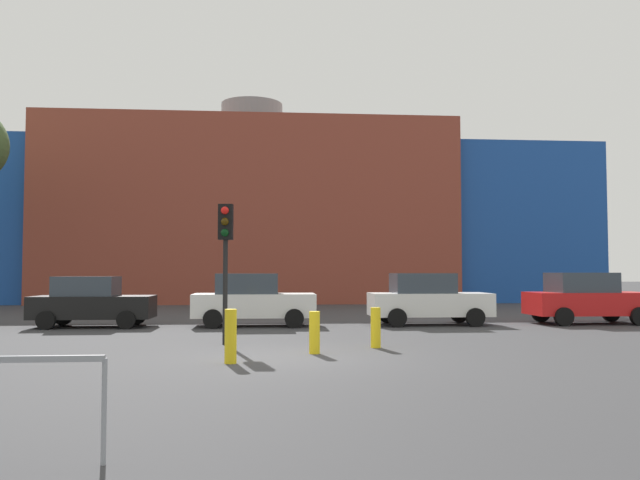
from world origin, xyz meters
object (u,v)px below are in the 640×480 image
at_px(parked_car_1, 92,302).
at_px(traffic_light_island, 225,241).
at_px(parked_car_2, 252,300).
at_px(bollard_yellow_0, 315,333).
at_px(bollard_yellow_1, 376,328).
at_px(bollard_yellow_2, 231,336).
at_px(parked_car_4, 586,298).
at_px(parked_car_3, 428,299).

relative_size(parked_car_1, traffic_light_island, 1.09).
height_order(parked_car_2, traffic_light_island, traffic_light_island).
xyz_separation_m(parked_car_2, traffic_light_island, (-0.55, -5.49, 1.72)).
relative_size(parked_car_1, bollard_yellow_0, 4.12).
bearing_deg(bollard_yellow_1, bollard_yellow_2, -144.72).
bearing_deg(parked_car_1, bollard_yellow_0, -47.20).
height_order(parked_car_1, parked_car_2, parked_car_2).
relative_size(parked_car_2, bollard_yellow_2, 3.79).
height_order(parked_car_1, parked_car_4, parked_car_4).
relative_size(parked_car_3, bollard_yellow_1, 4.25).
height_order(parked_car_3, parked_car_4, parked_car_4).
bearing_deg(bollard_yellow_0, parked_car_1, 132.80).
relative_size(parked_car_1, bollard_yellow_2, 3.58).
bearing_deg(bollard_yellow_2, traffic_light_island, 95.89).
bearing_deg(bollard_yellow_2, parked_car_4, 36.32).
relative_size(traffic_light_island, bollard_yellow_0, 3.77).
distance_m(parked_car_1, bollard_yellow_0, 10.09).
bearing_deg(parked_car_2, bollard_yellow_1, -64.11).
height_order(parked_car_2, parked_car_4, parked_car_4).
bearing_deg(traffic_light_island, bollard_yellow_0, 53.26).
height_order(parked_car_2, parked_car_3, parked_car_3).
bearing_deg(traffic_light_island, parked_car_1, -133.80).
distance_m(bollard_yellow_0, bollard_yellow_2, 2.24).
xyz_separation_m(bollard_yellow_0, bollard_yellow_2, (-1.78, -1.37, 0.07)).
relative_size(parked_car_4, bollard_yellow_0, 4.42).
distance_m(parked_car_1, parked_car_2, 5.29).
bearing_deg(parked_car_2, bollard_yellow_0, -78.05).
bearing_deg(parked_car_2, parked_car_4, 0.00).
bearing_deg(parked_car_2, parked_car_3, -0.00).
distance_m(parked_car_2, parked_car_4, 11.72).
bearing_deg(parked_car_3, parked_car_4, 0.00).
relative_size(parked_car_2, parked_car_3, 1.00).
height_order(traffic_light_island, bollard_yellow_2, traffic_light_island).
xyz_separation_m(parked_car_3, bollard_yellow_2, (-6.23, -8.77, -0.34)).
relative_size(parked_car_1, parked_car_3, 0.94).
height_order(traffic_light_island, bollard_yellow_1, traffic_light_island).
bearing_deg(traffic_light_island, parked_car_2, 179.66).
distance_m(parked_car_3, traffic_light_island, 8.73).
bearing_deg(traffic_light_island, bollard_yellow_2, 11.28).
height_order(parked_car_1, bollard_yellow_0, parked_car_1).
height_order(parked_car_1, parked_car_3, parked_car_3).
relative_size(bollard_yellow_1, bollard_yellow_2, 0.89).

